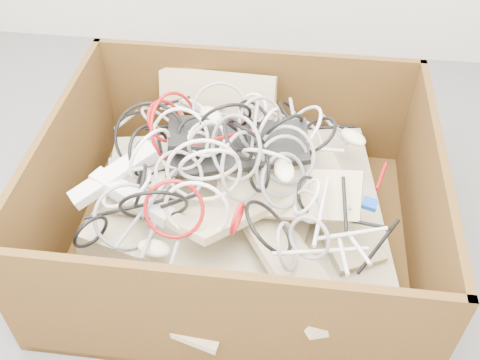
# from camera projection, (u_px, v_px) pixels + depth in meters

# --- Properties ---
(ground) EXTENTS (3.00, 3.00, 0.00)m
(ground) POSITION_uv_depth(u_px,v_px,m) (176.00, 265.00, 2.00)
(ground) COLOR #58585B
(ground) RESTS_ON ground
(cardboard_box) EXTENTS (1.27, 1.06, 0.52)m
(cardboard_box) POSITION_uv_depth(u_px,v_px,m) (234.00, 217.00, 1.99)
(cardboard_box) COLOR #3D240F
(cardboard_box) RESTS_ON ground
(keyboard_pile) EXTENTS (0.97, 1.09, 0.37)m
(keyboard_pile) POSITION_uv_depth(u_px,v_px,m) (243.00, 187.00, 1.88)
(keyboard_pile) COLOR tan
(keyboard_pile) RESTS_ON cardboard_box
(mice_scatter) EXTENTS (0.77, 0.73, 0.20)m
(mice_scatter) POSITION_uv_depth(u_px,v_px,m) (242.00, 186.00, 1.80)
(mice_scatter) COLOR beige
(mice_scatter) RESTS_ON keyboard_pile
(power_strip_left) EXTENTS (0.27, 0.25, 0.13)m
(power_strip_left) POSITION_uv_depth(u_px,v_px,m) (114.00, 175.00, 1.79)
(power_strip_left) COLOR white
(power_strip_left) RESTS_ON keyboard_pile
(power_strip_right) EXTENTS (0.30, 0.17, 0.10)m
(power_strip_right) POSITION_uv_depth(u_px,v_px,m) (131.00, 197.00, 1.76)
(power_strip_right) COLOR white
(power_strip_right) RESTS_ON keyboard_pile
(vga_plug) EXTENTS (0.05, 0.05, 0.03)m
(vga_plug) POSITION_uv_depth(u_px,v_px,m) (370.00, 204.00, 1.74)
(vga_plug) COLOR #0C3FBB
(vga_plug) RESTS_ON keyboard_pile
(cable_tangle) EXTENTS (1.04, 0.91, 0.41)m
(cable_tangle) POSITION_uv_depth(u_px,v_px,m) (219.00, 157.00, 1.80)
(cable_tangle) COLOR black
(cable_tangle) RESTS_ON keyboard_pile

